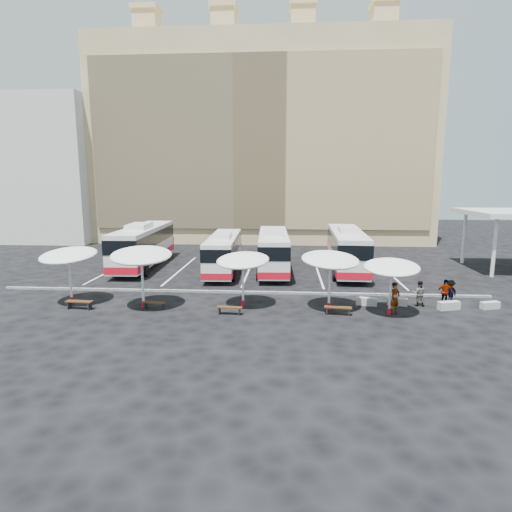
# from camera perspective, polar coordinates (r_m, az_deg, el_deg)

# --- Properties ---
(ground) EXTENTS (120.00, 120.00, 0.00)m
(ground) POSITION_cam_1_polar(r_m,az_deg,el_deg) (29.51, -2.36, -5.20)
(ground) COLOR black
(ground) RESTS_ON ground
(sandstone_building) EXTENTS (42.00, 18.25, 29.60)m
(sandstone_building) POSITION_cam_1_polar(r_m,az_deg,el_deg) (60.44, 1.02, 14.66)
(sandstone_building) COLOR tan
(sandstone_building) RESTS_ON ground
(apartment_block) EXTENTS (14.00, 14.00, 18.00)m
(apartment_block) POSITION_cam_1_polar(r_m,az_deg,el_deg) (64.38, -25.38, 10.20)
(apartment_block) COLOR beige
(apartment_block) RESTS_ON ground
(curb_divider) EXTENTS (34.00, 0.25, 0.15)m
(curb_divider) POSITION_cam_1_polar(r_m,az_deg,el_deg) (29.97, -2.25, -4.81)
(curb_divider) COLOR black
(curb_divider) RESTS_ON ground
(bay_lines) EXTENTS (24.15, 12.00, 0.01)m
(bay_lines) POSITION_cam_1_polar(r_m,az_deg,el_deg) (37.25, -0.99, -1.97)
(bay_lines) COLOR white
(bay_lines) RESTS_ON ground
(bus_0) EXTENTS (3.34, 12.78, 4.02)m
(bus_0) POSITION_cam_1_polar(r_m,az_deg,el_deg) (40.16, -14.76, 1.55)
(bus_0) COLOR silver
(bus_0) RESTS_ON ground
(bus_1) EXTENTS (2.84, 10.97, 3.46)m
(bus_1) POSITION_cam_1_polar(r_m,az_deg,el_deg) (36.69, -4.33, 0.62)
(bus_1) COLOR silver
(bus_1) RESTS_ON ground
(bus_2) EXTENTS (3.05, 11.67, 3.68)m
(bus_2) POSITION_cam_1_polar(r_m,az_deg,el_deg) (37.03, 2.32, 0.90)
(bus_2) COLOR silver
(bus_2) RESTS_ON ground
(bus_3) EXTENTS (3.18, 12.32, 3.88)m
(bus_3) POSITION_cam_1_polar(r_m,az_deg,el_deg) (37.76, 12.01, 1.03)
(bus_3) COLOR silver
(bus_3) RESTS_ON ground
(sunshade_0) EXTENTS (3.94, 3.97, 3.65)m
(sunshade_0) POSITION_cam_1_polar(r_m,az_deg,el_deg) (29.34, -23.72, 0.06)
(sunshade_0) COLOR silver
(sunshade_0) RESTS_ON ground
(sunshade_1) EXTENTS (4.37, 4.41, 3.85)m
(sunshade_1) POSITION_cam_1_polar(r_m,az_deg,el_deg) (26.80, -15.05, 0.06)
(sunshade_1) COLOR silver
(sunshade_1) RESTS_ON ground
(sunshade_2) EXTENTS (4.05, 4.08, 3.42)m
(sunshade_2) POSITION_cam_1_polar(r_m,az_deg,el_deg) (26.27, -1.76, -0.60)
(sunshade_2) COLOR silver
(sunshade_2) RESTS_ON ground
(sunshade_3) EXTENTS (4.34, 4.37, 3.61)m
(sunshade_3) POSITION_cam_1_polar(r_m,az_deg,el_deg) (25.92, 9.87, -0.52)
(sunshade_3) COLOR silver
(sunshade_3) RESTS_ON ground
(sunshade_4) EXTENTS (3.62, 3.66, 3.31)m
(sunshade_4) POSITION_cam_1_polar(r_m,az_deg,el_deg) (25.83, 17.64, -1.46)
(sunshade_4) COLOR silver
(sunshade_4) RESTS_ON ground
(wood_bench_0) EXTENTS (1.70, 0.55, 0.51)m
(wood_bench_0) POSITION_cam_1_polar(r_m,az_deg,el_deg) (28.36, -22.50, -5.79)
(wood_bench_0) COLOR #321C0B
(wood_bench_0) RESTS_ON ground
(wood_bench_1) EXTENTS (1.42, 0.54, 0.42)m
(wood_bench_1) POSITION_cam_1_polar(r_m,az_deg,el_deg) (26.99, -13.42, -6.21)
(wood_bench_1) COLOR #321C0B
(wood_bench_1) RESTS_ON ground
(wood_bench_2) EXTENTS (1.53, 0.51, 0.46)m
(wood_bench_2) POSITION_cam_1_polar(r_m,az_deg,el_deg) (25.27, -3.57, -7.01)
(wood_bench_2) COLOR #321C0B
(wood_bench_2) RESTS_ON ground
(wood_bench_3) EXTENTS (1.62, 0.61, 0.48)m
(wood_bench_3) POSITION_cam_1_polar(r_m,az_deg,el_deg) (25.59, 10.87, -6.91)
(wood_bench_3) COLOR #321C0B
(wood_bench_3) RESTS_ON ground
(conc_bench_0) EXTENTS (1.34, 0.67, 0.48)m
(conc_bench_0) POSITION_cam_1_polar(r_m,az_deg,el_deg) (27.93, 14.52, -5.89)
(conc_bench_0) COLOR #989892
(conc_bench_0) RESTS_ON ground
(conc_bench_1) EXTENTS (1.28, 0.70, 0.46)m
(conc_bench_1) POSITION_cam_1_polar(r_m,az_deg,el_deg) (28.47, 18.33, -5.81)
(conc_bench_1) COLOR #989892
(conc_bench_1) RESTS_ON ground
(conc_bench_2) EXTENTS (1.40, 0.81, 0.50)m
(conc_bench_2) POSITION_cam_1_polar(r_m,az_deg,el_deg) (28.68, 24.31, -6.04)
(conc_bench_2) COLOR #989892
(conc_bench_2) RESTS_ON ground
(conc_bench_3) EXTENTS (1.23, 0.70, 0.44)m
(conc_bench_3) POSITION_cam_1_polar(r_m,az_deg,el_deg) (29.99, 28.75, -5.78)
(conc_bench_3) COLOR #989892
(conc_bench_3) RESTS_ON ground
(passenger_0) EXTENTS (0.83, 0.77, 1.90)m
(passenger_0) POSITION_cam_1_polar(r_m,az_deg,el_deg) (26.38, 18.04, -5.40)
(passenger_0) COLOR black
(passenger_0) RESTS_ON ground
(passenger_1) EXTENTS (0.88, 0.75, 1.60)m
(passenger_1) POSITION_cam_1_polar(r_m,az_deg,el_deg) (28.64, 20.92, -4.68)
(passenger_1) COLOR black
(passenger_1) RESTS_ON ground
(passenger_2) EXTENTS (0.99, 0.42, 1.68)m
(passenger_2) POSITION_cam_1_polar(r_m,az_deg,el_deg) (29.34, 23.85, -4.47)
(passenger_2) COLOR black
(passenger_2) RESTS_ON ground
(passenger_3) EXTENTS (1.19, 1.01, 1.60)m
(passenger_3) POSITION_cam_1_polar(r_m,az_deg,el_deg) (29.68, 24.44, -4.43)
(passenger_3) COLOR black
(passenger_3) RESTS_ON ground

